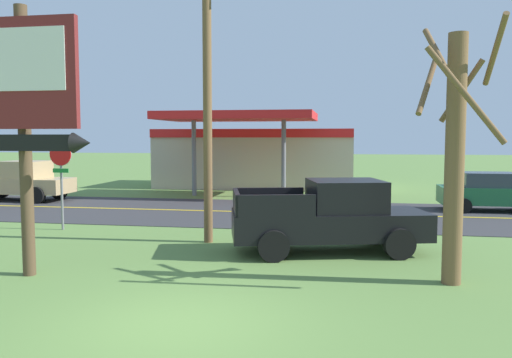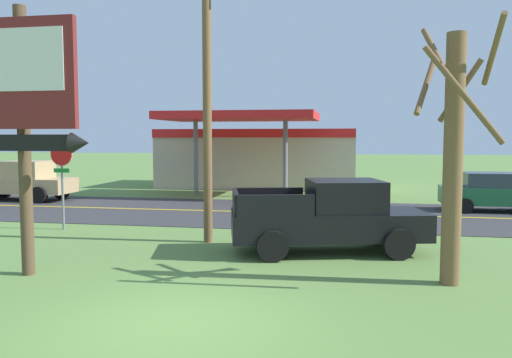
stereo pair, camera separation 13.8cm
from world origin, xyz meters
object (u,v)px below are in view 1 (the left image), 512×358
Objects in this scene: motel_sign at (22,98)px; utility_pole at (207,86)px; pickup_tan_on_road at (19,181)px; stop_sign at (61,170)px; bare_tree at (455,149)px; pickup_black_parked_on_lawn at (331,217)px; car_green_near_lane at (491,192)px; gas_station at (256,156)px.

motel_sign is 0.69× the size of utility_pole.
pickup_tan_on_road is at bearing 144.98° from utility_pole.
stop_sign is 12.53m from bare_tree.
utility_pole is 1.57× the size of bare_tree.
pickup_black_parked_on_lawn reaches higher than car_green_near_lane.
pickup_black_parked_on_lawn is at bearing 134.53° from bare_tree.
gas_station is (1.39, 21.98, -2.02)m from motel_sign.
motel_sign is 9.33m from bare_tree.
motel_sign is 2.03× the size of stop_sign.
gas_station is 19.05m from pickup_black_parked_on_lawn.
bare_tree is 22.38m from gas_station.
stop_sign is at bearing 113.40° from motel_sign.
motel_sign is 1.42× the size of car_green_near_lane.
bare_tree is 21.56m from pickup_tan_on_road.
utility_pole is at bearing -84.88° from gas_station.
pickup_black_parked_on_lawn is at bearing -12.03° from stop_sign.
gas_station reaches higher than car_green_near_lane.
bare_tree is (9.21, 1.02, -1.10)m from motel_sign.
bare_tree reaches higher than gas_station.
pickup_tan_on_road is at bearing 132.13° from stop_sign.
stop_sign is at bearing -155.32° from car_green_near_lane.
gas_station reaches higher than pickup_tan_on_road.
pickup_black_parked_on_lawn is (9.02, -1.92, -1.06)m from stop_sign.
bare_tree reaches higher than car_green_near_lane.
car_green_near_lane is at bearing 0.00° from pickup_tan_on_road.
gas_station reaches higher than pickup_black_parked_on_lawn.
motel_sign reaches higher than stop_sign.
gas_station is 2.17× the size of pickup_black_parked_on_lawn.
utility_pole reaches higher than pickup_black_parked_on_lawn.
pickup_black_parked_on_lawn is at bearing -125.36° from car_green_near_lane.
car_green_near_lane is (10.01, 8.26, -3.77)m from utility_pole.
motel_sign is at bearing -55.16° from pickup_tan_on_road.
motel_sign is at bearing -123.92° from utility_pole.
utility_pole is at bearing -140.47° from car_green_near_lane.
pickup_black_parked_on_lawn is (6.60, 3.68, -3.00)m from motel_sign.
pickup_tan_on_road is 1.24× the size of car_green_near_lane.
gas_station is 2.31× the size of pickup_tan_on_road.
bare_tree is 4.18m from pickup_black_parked_on_lawn.
stop_sign is 9.60m from pickup_tan_on_road.
pickup_black_parked_on_lawn is at bearing -74.13° from gas_station.
pickup_black_parked_on_lawn is at bearing -11.49° from utility_pole.
car_green_near_lane is (21.81, 0.00, -0.13)m from pickup_tan_on_road.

